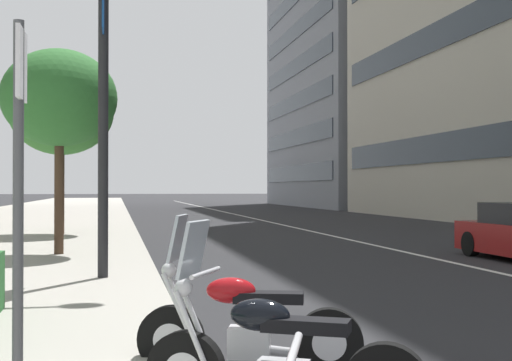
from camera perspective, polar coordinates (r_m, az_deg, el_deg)
name	(u,v)px	position (r m, az deg, el deg)	size (l,w,h in m)	color
sidewalk_right_plaza	(16,224)	(33.03, -19.12, -3.43)	(160.00, 10.35, 0.15)	#A39E93
lane_centre_stripe	(255,219)	(38.49, -0.06, -3.17)	(110.00, 0.16, 0.01)	silver
motorcycle_far_end_row	(276,361)	(5.30, 1.69, -14.62)	(1.09, 1.96, 1.47)	black
motorcycle_nearest_camera	(245,327)	(6.51, -0.93, -11.97)	(0.82, 2.03, 1.47)	black
parking_sign_by_curb	(19,198)	(4.11, -18.94, -1.36)	(0.32, 0.06, 2.51)	#47494C
street_lamp_with_banners	(122,14)	(12.80, -10.95, 13.28)	(1.26, 2.24, 7.61)	#232326
street_tree_far_plaza	(59,99)	(17.23, -15.89, 6.51)	(2.73, 2.73, 4.87)	#473323
street_tree_near_plaza_corner	(61,111)	(24.63, -15.73, 5.51)	(3.53, 3.53, 5.70)	#473323
office_tower_near_left	(388,5)	(69.58, 10.80, 14.01)	(25.05, 18.33, 38.55)	gray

